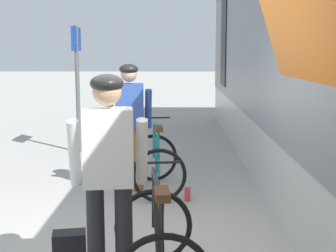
{
  "coord_description": "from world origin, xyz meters",
  "views": [
    {
      "loc": [
        0.37,
        -4.4,
        1.93
      ],
      "look_at": [
        0.27,
        1.07,
        1.05
      ],
      "focal_mm": 49.97,
      "sensor_mm": 36.0,
      "label": 1
    }
  ],
  "objects_px": {
    "cyclist_near_in_white": "(109,166)",
    "bicycle_far_teal": "(156,163)",
    "cyclist_far_in_blue": "(129,116)",
    "platform_sign_post": "(77,68)",
    "water_bottle_near_the_bikes": "(187,194)",
    "bicycle_near_black": "(158,245)"
  },
  "relations": [
    {
      "from": "cyclist_near_in_white",
      "to": "cyclist_far_in_blue",
      "type": "bearing_deg",
      "value": 92.36
    },
    {
      "from": "water_bottle_near_the_bikes",
      "to": "platform_sign_post",
      "type": "xyz_separation_m",
      "value": [
        -2.02,
        2.94,
        1.53
      ]
    },
    {
      "from": "cyclist_far_in_blue",
      "to": "platform_sign_post",
      "type": "relative_size",
      "value": 0.73
    },
    {
      "from": "cyclist_far_in_blue",
      "to": "bicycle_near_black",
      "type": "distance_m",
      "value": 2.85
    },
    {
      "from": "cyclist_near_in_white",
      "to": "cyclist_far_in_blue",
      "type": "height_order",
      "value": "same"
    },
    {
      "from": "bicycle_far_teal",
      "to": "platform_sign_post",
      "type": "bearing_deg",
      "value": 122.39
    },
    {
      "from": "cyclist_near_in_white",
      "to": "cyclist_far_in_blue",
      "type": "xyz_separation_m",
      "value": [
        -0.11,
        2.75,
        0.0
      ]
    },
    {
      "from": "bicycle_near_black",
      "to": "cyclist_near_in_white",
      "type": "bearing_deg",
      "value": -177.66
    },
    {
      "from": "bicycle_far_teal",
      "to": "water_bottle_near_the_bikes",
      "type": "height_order",
      "value": "bicycle_far_teal"
    },
    {
      "from": "cyclist_far_in_blue",
      "to": "bicycle_far_teal",
      "type": "relative_size",
      "value": 1.54
    },
    {
      "from": "water_bottle_near_the_bikes",
      "to": "cyclist_far_in_blue",
      "type": "bearing_deg",
      "value": 153.22
    },
    {
      "from": "bicycle_far_teal",
      "to": "cyclist_far_in_blue",
      "type": "bearing_deg",
      "value": -174.09
    },
    {
      "from": "cyclist_far_in_blue",
      "to": "platform_sign_post",
      "type": "bearing_deg",
      "value": 115.81
    },
    {
      "from": "cyclist_near_in_white",
      "to": "water_bottle_near_the_bikes",
      "type": "relative_size",
      "value": 9.7
    },
    {
      "from": "bicycle_near_black",
      "to": "platform_sign_post",
      "type": "height_order",
      "value": "platform_sign_post"
    },
    {
      "from": "cyclist_near_in_white",
      "to": "platform_sign_post",
      "type": "distance_m",
      "value": 5.49
    },
    {
      "from": "cyclist_near_in_white",
      "to": "platform_sign_post",
      "type": "relative_size",
      "value": 0.73
    },
    {
      "from": "cyclist_far_in_blue",
      "to": "water_bottle_near_the_bikes",
      "type": "bearing_deg",
      "value": -26.78
    },
    {
      "from": "cyclist_near_in_white",
      "to": "bicycle_far_teal",
      "type": "distance_m",
      "value": 2.87
    },
    {
      "from": "water_bottle_near_the_bikes",
      "to": "platform_sign_post",
      "type": "bearing_deg",
      "value": 124.41
    },
    {
      "from": "cyclist_near_in_white",
      "to": "platform_sign_post",
      "type": "bearing_deg",
      "value": 104.25
    },
    {
      "from": "water_bottle_near_the_bikes",
      "to": "bicycle_far_teal",
      "type": "bearing_deg",
      "value": 134.38
    }
  ]
}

